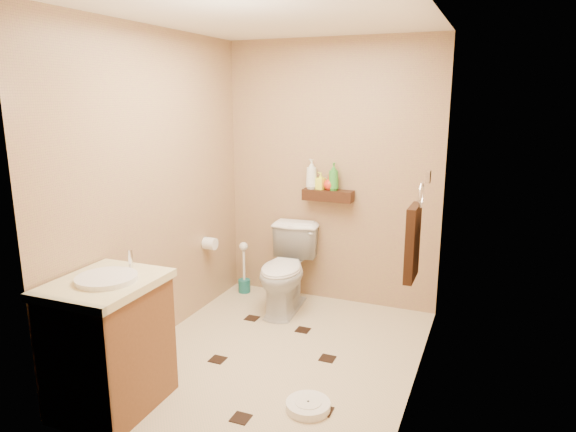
% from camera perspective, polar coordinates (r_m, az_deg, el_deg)
% --- Properties ---
extents(ground, '(2.50, 2.50, 0.00)m').
position_cam_1_polar(ground, '(3.97, -1.25, -15.36)').
color(ground, '#BBB089').
rests_on(ground, ground).
extents(wall_back, '(2.00, 0.04, 2.40)m').
position_cam_1_polar(wall_back, '(4.71, 4.81, 4.63)').
color(wall_back, '#A87C60').
rests_on(wall_back, ground).
extents(wall_front, '(2.00, 0.04, 2.40)m').
position_cam_1_polar(wall_front, '(2.50, -12.99, -3.39)').
color(wall_front, '#A87C60').
rests_on(wall_front, ground).
extents(wall_left, '(0.04, 2.50, 2.40)m').
position_cam_1_polar(wall_left, '(4.06, -14.40, 2.87)').
color(wall_left, '#A87C60').
rests_on(wall_left, ground).
extents(wall_right, '(0.04, 2.50, 2.40)m').
position_cam_1_polar(wall_right, '(3.29, 14.80, 0.51)').
color(wall_right, '#A87C60').
rests_on(wall_right, ground).
extents(ceiling, '(2.00, 2.50, 0.02)m').
position_cam_1_polar(ceiling, '(3.52, -1.46, 21.38)').
color(ceiling, white).
rests_on(ceiling, wall_back).
extents(wall_shelf, '(0.46, 0.14, 0.10)m').
position_cam_1_polar(wall_shelf, '(4.67, 4.46, 2.31)').
color(wall_shelf, '#3B1A10').
rests_on(wall_shelf, wall_back).
extents(floor_accents, '(1.12, 1.42, 0.01)m').
position_cam_1_polar(floor_accents, '(3.91, -1.23, -15.78)').
color(floor_accents, black).
rests_on(floor_accents, ground).
extents(toilet, '(0.49, 0.78, 0.76)m').
position_cam_1_polar(toilet, '(4.62, -0.23, -6.01)').
color(toilet, white).
rests_on(toilet, ground).
extents(vanity, '(0.57, 0.69, 0.96)m').
position_cam_1_polar(vanity, '(3.41, -19.21, -13.13)').
color(vanity, brown).
rests_on(vanity, ground).
extents(bathroom_scale, '(0.33, 0.33, 0.06)m').
position_cam_1_polar(bathroom_scale, '(3.39, 2.25, -20.31)').
color(bathroom_scale, white).
rests_on(bathroom_scale, ground).
extents(toilet_brush, '(0.12, 0.12, 0.51)m').
position_cam_1_polar(toilet_brush, '(5.11, -4.90, -6.52)').
color(toilet_brush, '#196664').
rests_on(toilet_brush, ground).
extents(towel_ring, '(0.12, 0.30, 0.76)m').
position_cam_1_polar(towel_ring, '(3.60, 13.75, -2.52)').
color(towel_ring, silver).
rests_on(towel_ring, wall_right).
extents(toilet_paper, '(0.12, 0.11, 0.12)m').
position_cam_1_polar(toilet_paper, '(4.68, -8.66, -3.04)').
color(toilet_paper, white).
rests_on(toilet_paper, wall_left).
extents(bottle_a, '(0.15, 0.15, 0.27)m').
position_cam_1_polar(bottle_a, '(4.69, 2.63, 4.69)').
color(bottle_a, white).
rests_on(bottle_a, wall_shelf).
extents(bottle_b, '(0.09, 0.09, 0.16)m').
position_cam_1_polar(bottle_b, '(4.67, 3.64, 3.92)').
color(bottle_b, '#F3FF35').
rests_on(bottle_b, wall_shelf).
extents(bottle_c, '(0.15, 0.15, 0.14)m').
position_cam_1_polar(bottle_c, '(4.64, 4.66, 3.75)').
color(bottle_c, red).
rests_on(bottle_c, wall_shelf).
extents(bottle_d, '(0.10, 0.10, 0.25)m').
position_cam_1_polar(bottle_d, '(4.62, 5.08, 4.39)').
color(bottle_d, green).
rests_on(bottle_d, wall_shelf).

